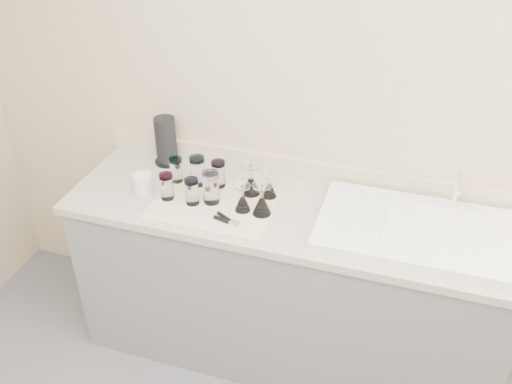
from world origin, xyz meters
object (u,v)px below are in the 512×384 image
(tumbler_teal, at_px, (176,170))
(white_mug, at_px, (142,183))
(tumbler_magenta, at_px, (167,186))
(tumbler_blue, at_px, (192,191))
(can_opener, at_px, (228,221))
(goblet_back_left, at_px, (251,184))
(tumbler_purple, at_px, (218,174))
(tumbler_lavender, at_px, (211,187))
(goblet_front_left, at_px, (243,202))
(sink_unit, at_px, (416,229))
(tumbler_cyan, at_px, (198,171))
(goblet_front_right, at_px, (262,204))
(goblet_back_right, at_px, (270,189))
(paper_towel_roll, at_px, (166,141))

(tumbler_teal, distance_m, white_mug, 0.17)
(tumbler_magenta, bearing_deg, tumbler_blue, -1.21)
(can_opener, bearing_deg, white_mug, 165.90)
(goblet_back_left, bearing_deg, tumbler_magenta, -156.10)
(tumbler_purple, distance_m, tumbler_lavender, 0.14)
(goblet_front_left, relative_size, can_opener, 0.95)
(sink_unit, distance_m, tumbler_cyan, 1.03)
(tumbler_lavender, xyz_separation_m, goblet_front_right, (0.25, -0.02, -0.03))
(goblet_front_right, bearing_deg, tumbler_purple, 149.81)
(tumbler_cyan, xyz_separation_m, tumbler_lavender, (0.12, -0.12, 0.00))
(tumbler_blue, bearing_deg, goblet_front_right, 3.39)
(tumbler_teal, distance_m, can_opener, 0.43)
(tumbler_teal, xyz_separation_m, goblet_front_left, (0.38, -0.13, -0.02))
(sink_unit, relative_size, white_mug, 6.05)
(tumbler_cyan, height_order, goblet_front_left, tumbler_cyan)
(tumbler_blue, bearing_deg, tumbler_teal, 133.89)
(tumbler_teal, xyz_separation_m, tumbler_lavender, (0.22, -0.12, 0.02))
(tumbler_magenta, relative_size, goblet_back_left, 0.82)
(tumbler_cyan, height_order, white_mug, tumbler_cyan)
(tumbler_blue, distance_m, can_opener, 0.23)
(goblet_back_right, distance_m, goblet_front_right, 0.14)
(sink_unit, height_order, tumbler_purple, sink_unit)
(tumbler_cyan, bearing_deg, can_opener, -45.61)
(can_opener, bearing_deg, tumbler_teal, 145.42)
(sink_unit, bearing_deg, tumbler_lavender, -176.33)
(tumbler_magenta, bearing_deg, goblet_front_right, 2.10)
(tumbler_cyan, bearing_deg, goblet_front_left, -26.92)
(goblet_back_right, bearing_deg, tumbler_teal, -178.98)
(can_opener, bearing_deg, goblet_front_left, 74.72)
(paper_towel_roll, bearing_deg, tumbler_blue, -49.08)
(goblet_front_left, xyz_separation_m, white_mug, (-0.50, 0.01, -0.01))
(goblet_front_right, bearing_deg, tumbler_cyan, 159.03)
(goblet_back_right, bearing_deg, goblet_front_left, -120.50)
(goblet_back_right, bearing_deg, tumbler_purple, 177.58)
(goblet_back_left, height_order, white_mug, goblet_back_left)
(tumbler_magenta, distance_m, goblet_front_right, 0.45)
(tumbler_purple, height_order, paper_towel_roll, paper_towel_roll)
(can_opener, bearing_deg, sink_unit, 13.28)
(tumbler_magenta, height_order, goblet_back_right, tumbler_magenta)
(goblet_back_right, distance_m, paper_towel_roll, 0.61)
(tumbler_magenta, relative_size, can_opener, 0.92)
(sink_unit, distance_m, tumbler_magenta, 1.12)
(can_opener, bearing_deg, goblet_back_right, 65.72)
(goblet_front_left, relative_size, goblet_front_right, 0.86)
(tumbler_lavender, relative_size, goblet_back_right, 1.25)
(tumbler_cyan, xyz_separation_m, tumbler_purple, (0.10, 0.01, -0.01))
(tumbler_lavender, bearing_deg, tumbler_magenta, -170.42)
(goblet_front_left, height_order, white_mug, goblet_front_left)
(can_opener, relative_size, white_mug, 1.01)
(can_opener, bearing_deg, tumbler_purple, 118.58)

